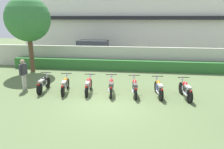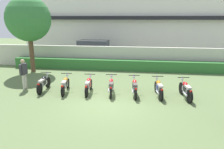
% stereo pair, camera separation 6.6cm
% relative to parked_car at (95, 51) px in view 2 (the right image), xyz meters
% --- Properties ---
extents(ground, '(60.00, 60.00, 0.00)m').
position_rel_parked_car_xyz_m(ground, '(2.79, -10.32, -0.94)').
color(ground, '#607547').
extents(building, '(22.34, 6.50, 7.37)m').
position_rel_parked_car_xyz_m(building, '(2.79, 5.83, 2.75)').
color(building, white).
rests_on(building, ground).
extents(compound_wall, '(21.22, 0.30, 1.72)m').
position_rel_parked_car_xyz_m(compound_wall, '(2.79, -2.84, -0.08)').
color(compound_wall, beige).
rests_on(compound_wall, ground).
extents(hedge_row, '(16.98, 0.70, 0.80)m').
position_rel_parked_car_xyz_m(hedge_row, '(2.79, -3.54, -0.54)').
color(hedge_row, '#337033').
rests_on(hedge_row, ground).
extents(parked_car, '(4.59, 2.27, 1.89)m').
position_rel_parked_car_xyz_m(parked_car, '(0.00, 0.00, 0.00)').
color(parked_car, '#9EA3A8').
rests_on(parked_car, ground).
extents(tree_near_inspector, '(3.16, 3.16, 5.40)m').
position_rel_parked_car_xyz_m(tree_near_inspector, '(-3.71, -4.83, 2.86)').
color(tree_near_inspector, brown).
rests_on(tree_near_inspector, ground).
extents(motorcycle_in_row_0, '(0.60, 1.84, 0.96)m').
position_rel_parked_car_xyz_m(motorcycle_in_row_0, '(-0.95, -8.96, -0.49)').
color(motorcycle_in_row_0, black).
rests_on(motorcycle_in_row_0, ground).
extents(motorcycle_in_row_1, '(0.60, 1.88, 0.94)m').
position_rel_parked_car_xyz_m(motorcycle_in_row_1, '(0.29, -8.99, -0.50)').
color(motorcycle_in_row_1, black).
rests_on(motorcycle_in_row_1, ground).
extents(motorcycle_in_row_2, '(0.60, 1.79, 0.94)m').
position_rel_parked_car_xyz_m(motorcycle_in_row_2, '(1.56, -8.94, -0.50)').
color(motorcycle_in_row_2, black).
rests_on(motorcycle_in_row_2, ground).
extents(motorcycle_in_row_3, '(0.60, 1.88, 0.95)m').
position_rel_parked_car_xyz_m(motorcycle_in_row_3, '(2.78, -8.93, -0.49)').
color(motorcycle_in_row_3, black).
rests_on(motorcycle_in_row_3, ground).
extents(motorcycle_in_row_4, '(0.60, 1.91, 0.96)m').
position_rel_parked_car_xyz_m(motorcycle_in_row_4, '(4.01, -8.93, -0.49)').
color(motorcycle_in_row_4, black).
rests_on(motorcycle_in_row_4, ground).
extents(motorcycle_in_row_5, '(0.60, 1.84, 0.96)m').
position_rel_parked_car_xyz_m(motorcycle_in_row_5, '(5.23, -8.94, -0.49)').
color(motorcycle_in_row_5, black).
rests_on(motorcycle_in_row_5, ground).
extents(motorcycle_in_row_6, '(0.60, 1.84, 0.97)m').
position_rel_parked_car_xyz_m(motorcycle_in_row_6, '(6.54, -9.04, -0.48)').
color(motorcycle_in_row_6, black).
rests_on(motorcycle_in_row_6, ground).
extents(inspector_person, '(0.23, 0.68, 1.71)m').
position_rel_parked_car_xyz_m(inspector_person, '(-2.17, -8.75, 0.08)').
color(inspector_person, beige).
rests_on(inspector_person, ground).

